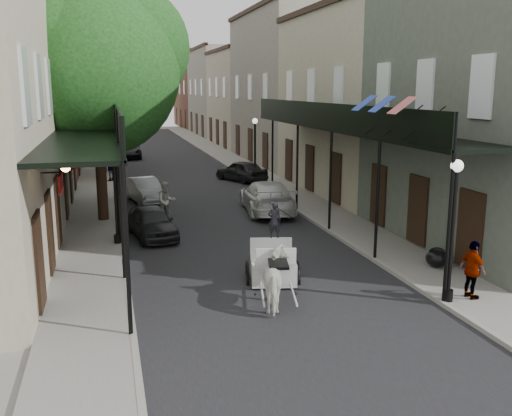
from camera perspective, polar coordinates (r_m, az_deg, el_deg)
ground at (r=15.98m, az=1.92°, el=-8.47°), size 140.00×140.00×0.00m
road at (r=35.06m, az=-7.43°, el=2.71°), size 8.00×90.00×0.01m
sidewalk_left at (r=34.79m, az=-15.63°, el=2.39°), size 2.20×90.00×0.12m
sidewalk_right at (r=36.01m, az=0.49°, el=3.14°), size 2.20×90.00×0.12m
building_row_left at (r=44.56m, az=-20.58°, el=10.79°), size 5.00×80.00×10.50m
building_row_right at (r=46.19m, az=1.59°, el=11.55°), size 5.00×80.00×10.50m
gallery_left at (r=21.39m, az=-16.07°, el=7.41°), size 2.20×18.05×4.88m
gallery_right at (r=23.23m, az=8.49°, el=8.07°), size 2.20×18.05×4.88m
tree_near at (r=24.54m, az=-14.84°, el=13.70°), size 7.31×6.80×9.63m
tree_far at (r=38.53m, az=-14.91°, el=11.95°), size 6.45×6.00×8.61m
lamppost_right_near at (r=15.35m, az=19.04°, el=-2.00°), size 0.32×0.32×3.71m
lamppost_left at (r=20.65m, az=-13.89°, el=1.77°), size 0.32×0.32×3.71m
lamppost_right_far at (r=33.61m, az=-0.10°, el=5.93°), size 0.32×0.32×3.71m
horse at (r=14.77m, az=2.26°, el=-7.14°), size 1.16×1.90×1.49m
carriage at (r=16.92m, az=1.61°, el=-3.85°), size 1.80×2.41×2.50m
pedestrian_walking at (r=24.39m, az=-8.97°, el=0.65°), size 0.96×0.82×1.71m
pedestrian_sidewalk_left at (r=35.04m, az=-14.41°, el=4.16°), size 1.36×1.31×1.86m
pedestrian_sidewalk_right at (r=16.04m, az=20.85°, el=-5.81°), size 0.46×0.95×1.56m
car_left_near at (r=21.86m, az=-10.33°, el=-1.41°), size 1.91×3.66×1.19m
car_left_mid at (r=28.83m, az=-11.06°, el=1.78°), size 2.04×3.79×1.18m
car_left_far at (r=47.15m, az=-12.70°, el=5.62°), size 2.09×4.43×1.22m
car_right_near at (r=25.89m, az=1.07°, el=1.15°), size 2.51×5.17×1.45m
car_right_far at (r=34.60m, az=-1.48°, el=3.75°), size 2.93×4.03×1.27m
trash_bags at (r=18.77m, az=17.65°, el=-4.67°), size 0.94×1.09×0.58m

